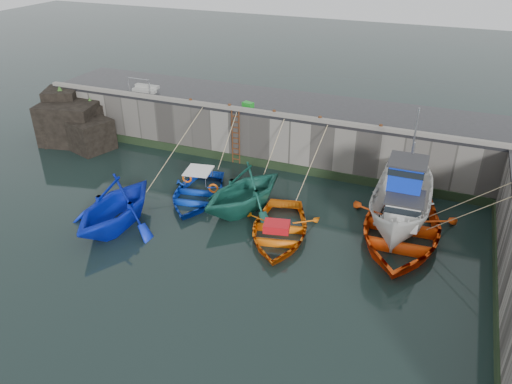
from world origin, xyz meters
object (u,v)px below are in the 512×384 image
at_px(boat_near_blue, 197,198).
at_px(bollard_c, 274,112).
at_px(ladder, 236,138).
at_px(fish_crate, 248,105).
at_px(boat_far_orange, 400,229).
at_px(bollard_e, 381,127).
at_px(bollard_b, 229,106).
at_px(boat_near_navy, 278,235).
at_px(boat_near_blacktrim, 244,209).
at_px(bollard_d, 320,119).
at_px(boat_far_white, 402,205).
at_px(boat_near_white, 118,225).
at_px(bollard_a, 191,101).

bearing_deg(boat_near_blue, bollard_c, 54.92).
distance_m(ladder, fish_crate, 2.01).
relative_size(boat_far_orange, bollard_e, 26.71).
relative_size(bollard_b, bollard_c, 1.00).
bearing_deg(bollard_b, boat_near_navy, -50.63).
height_order(boat_near_blacktrim, bollard_d, bollard_d).
height_order(boat_far_white, fish_crate, boat_far_white).
relative_size(ladder, bollard_c, 11.43).
xyz_separation_m(boat_near_white, bollard_d, (7.13, 8.69, 3.30)).
distance_m(ladder, bollard_e, 8.19).
distance_m(boat_near_navy, bollard_a, 10.86).
distance_m(boat_near_white, boat_far_orange, 12.97).
height_order(ladder, bollard_c, bollard_c).
relative_size(boat_near_navy, bollard_c, 18.91).
xyz_separation_m(boat_near_navy, bollard_d, (-0.14, 6.63, 3.30)).
height_order(bollard_a, bollard_e, same).
bearing_deg(bollard_e, boat_far_orange, -67.03).
height_order(boat_near_navy, boat_far_white, boat_far_white).
height_order(boat_near_white, bollard_b, bollard_b).
xyz_separation_m(bollard_a, bollard_e, (11.00, 0.00, 0.00)).
bearing_deg(boat_near_white, boat_far_orange, 16.99).
bearing_deg(bollard_b, boat_near_blacktrim, -59.01).
xyz_separation_m(boat_far_white, boat_far_orange, (0.14, -0.98, -0.66)).
bearing_deg(bollard_d, boat_near_blue, -134.79).
distance_m(fish_crate, bollard_d, 4.48).
xyz_separation_m(boat_near_white, bollard_e, (10.33, 8.69, 3.30)).
height_order(boat_far_white, bollard_c, boat_far_white).
relative_size(boat_near_white, boat_near_navy, 0.99).
distance_m(boat_far_orange, bollard_c, 9.61).
bearing_deg(fish_crate, boat_near_white, -89.28).
relative_size(boat_near_navy, boat_far_orange, 0.71).
relative_size(boat_far_white, bollard_b, 25.31).
relative_size(boat_far_white, bollard_a, 25.31).
relative_size(bollard_d, bollard_e, 1.00).
bearing_deg(boat_far_orange, boat_near_navy, -162.54).
distance_m(fish_crate, bollard_c, 1.94).
distance_m(boat_near_blacktrim, bollard_b, 6.76).
relative_size(bollard_a, bollard_d, 1.00).
relative_size(bollard_c, bollard_d, 1.00).
xyz_separation_m(boat_far_white, bollard_c, (-7.69, 3.82, 2.16)).
height_order(boat_far_orange, bollard_e, boat_far_orange).
bearing_deg(bollard_e, ladder, -177.60).
xyz_separation_m(boat_near_white, boat_near_blacktrim, (4.87, 3.63, 0.00)).
xyz_separation_m(boat_near_blacktrim, boat_far_orange, (7.49, 0.26, 0.49)).
relative_size(boat_far_white, bollard_c, 25.31).
bearing_deg(bollard_e, boat_near_blacktrim, -137.19).
height_order(ladder, boat_far_white, boat_far_white).
bearing_deg(bollard_b, boat_near_blue, -85.75).
bearing_deg(ladder, bollard_d, 4.00).
height_order(bollard_a, bollard_b, same).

